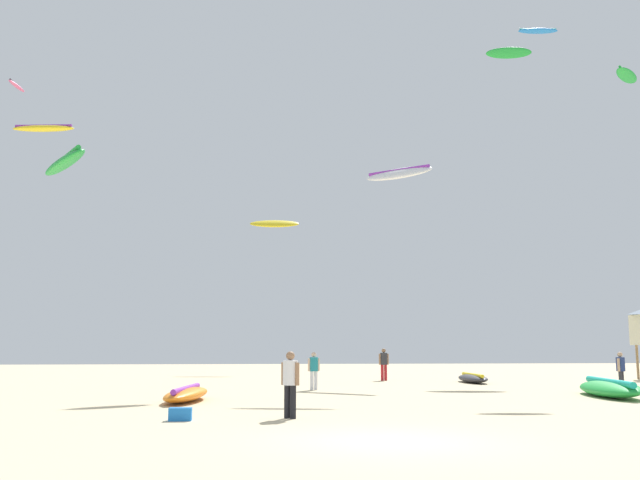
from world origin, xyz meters
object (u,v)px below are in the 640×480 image
at_px(person_right, 621,368).
at_px(kite_aloft_4, 399,173).
at_px(kite_grounded_near, 186,394).
at_px(cooler_box, 180,414).
at_px(person_midground, 384,362).
at_px(kite_aloft_6, 274,224).
at_px(kite_aloft_7, 627,75).
at_px(kite_grounded_far, 609,388).
at_px(person_foreground, 290,379).
at_px(kite_grounded_mid, 473,378).
at_px(kite_aloft_2, 43,128).
at_px(kite_aloft_1, 509,53).
at_px(kite_aloft_5, 64,163).
at_px(kite_aloft_8, 538,31).
at_px(person_left, 314,368).
at_px(kite_aloft_9, 17,86).

relative_size(person_right, kite_aloft_4, 0.42).
relative_size(kite_grounded_near, cooler_box, 7.92).
xyz_separation_m(person_midground, kite_aloft_6, (-5.62, 14.36, 9.98)).
distance_m(kite_aloft_4, kite_aloft_7, 17.99).
bearing_deg(kite_aloft_7, kite_grounded_far, -123.59).
bearing_deg(person_foreground, kite_aloft_6, -139.93).
xyz_separation_m(kite_aloft_6, kite_aloft_7, (22.08, -11.59, 7.96)).
bearing_deg(kite_grounded_mid, kite_aloft_7, 23.52).
xyz_separation_m(kite_aloft_2, kite_aloft_4, (21.93, -9.82, -5.00)).
bearing_deg(kite_aloft_1, person_foreground, -121.00).
bearing_deg(kite_aloft_4, person_midground, 120.39).
relative_size(kite_aloft_1, kite_aloft_5, 0.78).
bearing_deg(kite_aloft_5, kite_grounded_near, -36.70).
bearing_deg(kite_aloft_8, kite_aloft_5, -166.46).
distance_m(person_midground, person_right, 12.51).
xyz_separation_m(kite_grounded_far, kite_aloft_5, (-20.81, 3.20, 8.88)).
bearing_deg(person_left, kite_aloft_7, -75.85).
relative_size(kite_grounded_near, kite_aloft_5, 1.02).
distance_m(kite_grounded_near, kite_grounded_far, 15.33).
bearing_deg(person_left, person_foreground, 159.62).
height_order(person_left, kite_aloft_9, kite_aloft_9).
relative_size(kite_aloft_5, kite_aloft_8, 2.06).
bearing_deg(kite_aloft_4, kite_grounded_far, -65.44).
xyz_separation_m(person_foreground, person_right, (14.56, 10.49, -0.07)).
height_order(person_foreground, kite_aloft_9, kite_aloft_9).
bearing_deg(kite_aloft_4, kite_aloft_6, 112.14).
bearing_deg(kite_grounded_far, cooler_box, -154.64).
bearing_deg(kite_grounded_near, kite_grounded_mid, 39.99).
distance_m(kite_aloft_2, kite_aloft_5, 20.60).
bearing_deg(person_foreground, person_midground, -156.29).
bearing_deg(kite_grounded_near, kite_aloft_8, 29.30).
xyz_separation_m(person_midground, kite_aloft_1, (11.06, 8.80, 21.84)).
relative_size(kite_aloft_2, kite_aloft_6, 1.12).
height_order(person_midground, kite_aloft_7, kite_aloft_7).
relative_size(kite_aloft_6, kite_aloft_8, 1.79).
xyz_separation_m(person_left, kite_grounded_far, (10.51, -5.07, -0.62)).
relative_size(person_left, kite_aloft_8, 0.75).
bearing_deg(kite_aloft_5, person_left, 10.31).
bearing_deg(person_foreground, cooler_box, -43.42).
distance_m(kite_aloft_7, kite_aloft_9, 41.57).
bearing_deg(kite_aloft_2, kite_aloft_4, -24.13).
bearing_deg(cooler_box, person_right, 31.88).
distance_m(person_foreground, kite_aloft_1, 39.75).
height_order(person_foreground, person_midground, person_midground).
height_order(kite_grounded_mid, kite_aloft_4, kite_aloft_4).
xyz_separation_m(person_midground, kite_aloft_8, (7.69, -4.30, 17.30)).
distance_m(person_right, kite_aloft_4, 15.12).
distance_m(kite_grounded_mid, cooler_box, 21.61).
xyz_separation_m(kite_grounded_mid, kite_aloft_5, (-18.84, -7.09, 8.97)).
xyz_separation_m(kite_aloft_4, kite_aloft_6, (-6.35, 15.60, -0.20)).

